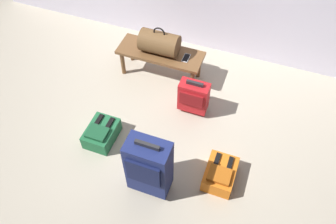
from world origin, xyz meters
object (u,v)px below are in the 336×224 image
bench (160,55)px  suitcase_small_red (194,97)px  cell_phone (186,58)px  backpack_orange (220,174)px  duffel_bag_brown (159,43)px  suitcase_upright_navy (149,167)px  backpack_green (101,133)px

bench → suitcase_small_red: size_ratio=2.17×
cell_phone → backpack_orange: 1.38m
bench → duffel_bag_brown: duffel_bag_brown is taller
suitcase_upright_navy → suitcase_small_red: bearing=84.8°
duffel_bag_brown → bench: bearing=0.0°
suitcase_upright_navy → backpack_orange: suitcase_upright_navy is taller
cell_phone → duffel_bag_brown: bearing=179.9°
duffel_bag_brown → suitcase_small_red: bearing=-37.2°
cell_phone → backpack_green: 1.27m
cell_phone → suitcase_upright_navy: (0.13, -1.44, 0.01)m
bench → duffel_bag_brown: (-0.01, -0.00, 0.19)m
backpack_green → suitcase_upright_navy: bearing=-26.3°
backpack_orange → suitcase_small_red: bearing=124.7°
backpack_green → backpack_orange: same height
duffel_bag_brown → cell_phone: size_ratio=3.06×
backpack_green → backpack_orange: 1.28m
duffel_bag_brown → backpack_green: duffel_bag_brown is taller
suitcase_small_red → backpack_orange: suitcase_small_red is taller
bench → duffel_bag_brown: bearing=-180.0°
bench → backpack_green: bearing=-102.2°
duffel_bag_brown → backpack_green: (-0.23, -1.11, -0.40)m
suitcase_upright_navy → backpack_orange: bearing=27.1°
suitcase_small_red → backpack_green: suitcase_small_red is taller
duffel_bag_brown → suitcase_upright_navy: suitcase_upright_navy is taller
suitcase_upright_navy → backpack_green: suitcase_upright_navy is taller
bench → suitcase_small_red: (0.54, -0.42, -0.07)m
bench → backpack_orange: bearing=-47.6°
duffel_bag_brown → cell_phone: bearing=-0.1°
bench → backpack_green: 1.15m
suitcase_upright_navy → suitcase_small_red: suitcase_upright_navy is taller
bench → backpack_green: (-0.24, -1.11, -0.22)m
backpack_green → backpack_orange: bearing=-1.5°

